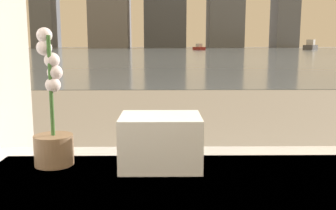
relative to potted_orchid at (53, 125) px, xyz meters
The scene contains 5 objects.
potted_orchid is the anchor object (origin of this frame).
towel_stack 0.34m from the potted_orchid, ahead, with size 0.25×0.19×0.16m.
harbor_water 61.19m from the potted_orchid, 89.55° to the left, with size 180.00×110.00×0.01m.
harbor_boat_0 72.48m from the potted_orchid, 68.01° to the left, with size 4.02×4.98×1.82m.
harbor_boat_2 64.88m from the potted_orchid, 84.17° to the left, with size 2.09×3.06×1.09m.
Camera 1 is at (-0.14, -0.32, 0.88)m, focal length 40.00 mm.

